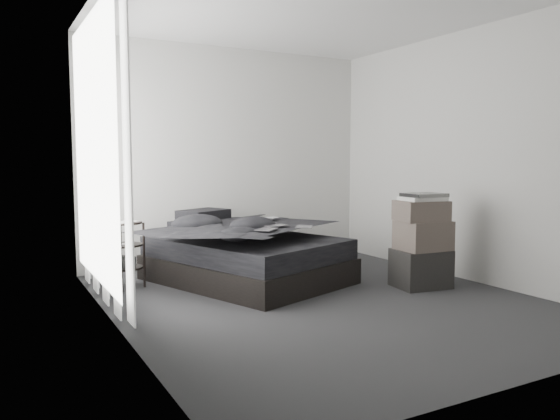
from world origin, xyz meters
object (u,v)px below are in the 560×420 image
bed (247,269)px  side_stand (125,255)px  laptop (267,213)px  box_lower (421,268)px

bed → side_stand: 1.24m
laptop → side_stand: (-1.49, 0.16, -0.36)m
bed → laptop: bearing=7.5°
laptop → side_stand: laptop is taller
side_stand → box_lower: 2.93m
bed → laptop: 0.66m
bed → box_lower: box_lower is taller
bed → laptop: size_ratio=6.24×
box_lower → laptop: bearing=132.0°
bed → side_stand: bearing=145.7°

